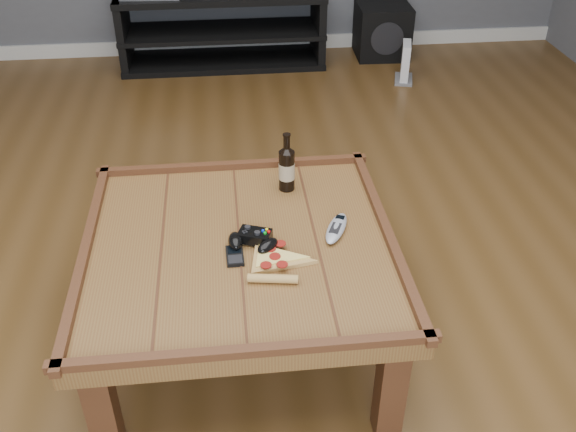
{
  "coord_description": "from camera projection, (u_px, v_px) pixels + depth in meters",
  "views": [
    {
      "loc": [
        -0.02,
        -1.66,
        1.7
      ],
      "look_at": [
        0.16,
        0.04,
        0.52
      ],
      "focal_mm": 40.0,
      "sensor_mm": 36.0,
      "label": 1
    }
  ],
  "objects": [
    {
      "name": "game_controller",
      "position": [
        253.0,
        240.0,
        2.04
      ],
      "size": [
        0.17,
        0.15,
        0.05
      ],
      "rotation": [
        0.0,
        0.0,
        -0.36
      ],
      "color": "black",
      "rests_on": "coffee_table"
    },
    {
      "name": "media_console",
      "position": [
        222.0,
        29.0,
        4.44
      ],
      "size": [
        1.4,
        0.45,
        0.5
      ],
      "color": "black",
      "rests_on": "ground"
    },
    {
      "name": "subwoofer",
      "position": [
        382.0,
        30.0,
        4.61
      ],
      "size": [
        0.38,
        0.38,
        0.37
      ],
      "rotation": [
        0.0,
        0.0,
        -0.03
      ],
      "color": "black",
      "rests_on": "ground"
    },
    {
      "name": "pizza_slice",
      "position": [
        275.0,
        262.0,
        1.97
      ],
      "size": [
        0.2,
        0.29,
        0.03
      ],
      "rotation": [
        0.0,
        0.0,
        -0.16
      ],
      "color": "tan",
      "rests_on": "coffee_table"
    },
    {
      "name": "ground",
      "position": [
        245.0,
        342.0,
        2.32
      ],
      "size": [
        6.0,
        6.0,
        0.0
      ],
      "primitive_type": "plane",
      "color": "#4E3316",
      "rests_on": "ground"
    },
    {
      "name": "remote_control",
      "position": [
        336.0,
        228.0,
        2.12
      ],
      "size": [
        0.12,
        0.19,
        0.03
      ],
      "rotation": [
        0.0,
        0.0,
        -0.42
      ],
      "color": "#9FA3AD",
      "rests_on": "coffee_table"
    },
    {
      "name": "coffee_table",
      "position": [
        240.0,
        258.0,
        2.1
      ],
      "size": [
        1.03,
        1.03,
        0.48
      ],
      "color": "brown",
      "rests_on": "ground"
    },
    {
      "name": "smartphone",
      "position": [
        235.0,
        256.0,
        2.0
      ],
      "size": [
        0.06,
        0.1,
        0.01
      ],
      "rotation": [
        0.0,
        0.0,
        0.03
      ],
      "color": "black",
      "rests_on": "coffee_table"
    },
    {
      "name": "baseboard",
      "position": [
        223.0,
        45.0,
        4.74
      ],
      "size": [
        5.0,
        0.02,
        0.1
      ],
      "primitive_type": "cube",
      "color": "silver",
      "rests_on": "ground"
    },
    {
      "name": "game_console",
      "position": [
        405.0,
        64.0,
        4.25
      ],
      "size": [
        0.16,
        0.23,
        0.26
      ],
      "rotation": [
        0.0,
        0.0,
        -0.26
      ],
      "color": "slate",
      "rests_on": "ground"
    },
    {
      "name": "beer_bottle",
      "position": [
        287.0,
        167.0,
        2.29
      ],
      "size": [
        0.06,
        0.06,
        0.22
      ],
      "color": "black",
      "rests_on": "coffee_table"
    }
  ]
}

